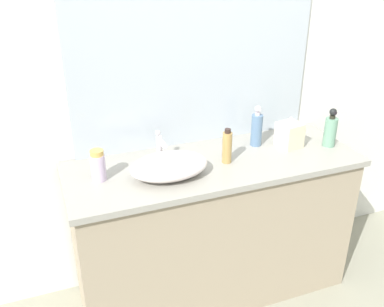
% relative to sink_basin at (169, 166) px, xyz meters
% --- Properties ---
extents(bathroom_wall_rear, '(6.00, 0.06, 2.60)m').
position_rel_sink_basin_xyz_m(bathroom_wall_rear, '(0.22, 0.38, 0.39)').
color(bathroom_wall_rear, silver).
rests_on(bathroom_wall_rear, ground).
extents(vanity_counter, '(1.55, 0.56, 0.85)m').
position_rel_sink_basin_xyz_m(vanity_counter, '(0.27, 0.06, -0.48)').
color(vanity_counter, tan).
rests_on(vanity_counter, ground).
extents(wall_mirror_panel, '(1.36, 0.01, 1.15)m').
position_rel_sink_basin_xyz_m(wall_mirror_panel, '(0.27, 0.34, 0.52)').
color(wall_mirror_panel, '#B2BCC6').
rests_on(wall_mirror_panel, vanity_counter).
extents(sink_basin, '(0.39, 0.26, 0.11)m').
position_rel_sink_basin_xyz_m(sink_basin, '(0.00, 0.00, 0.00)').
color(sink_basin, silver).
rests_on(sink_basin, vanity_counter).
extents(faucet, '(0.03, 0.13, 0.17)m').
position_rel_sink_basin_xyz_m(faucet, '(-0.00, 0.15, 0.04)').
color(faucet, silver).
rests_on(faucet, vanity_counter).
extents(soap_dispenser, '(0.07, 0.07, 0.22)m').
position_rel_sink_basin_xyz_m(soap_dispenser, '(0.95, 0.02, 0.04)').
color(soap_dispenser, gray).
rests_on(soap_dispenser, vanity_counter).
extents(lotion_bottle, '(0.06, 0.06, 0.23)m').
position_rel_sink_basin_xyz_m(lotion_bottle, '(0.57, 0.17, 0.05)').
color(lotion_bottle, slate).
rests_on(lotion_bottle, vanity_counter).
extents(perfume_bottle, '(0.05, 0.05, 0.19)m').
position_rel_sink_basin_xyz_m(perfume_bottle, '(0.33, 0.04, 0.03)').
color(perfume_bottle, '#AD894B').
rests_on(perfume_bottle, vanity_counter).
extents(spray_can, '(0.07, 0.07, 0.16)m').
position_rel_sink_basin_xyz_m(spray_can, '(-0.33, 0.08, 0.02)').
color(spray_can, silver).
rests_on(spray_can, vanity_counter).
extents(tissue_box, '(0.14, 0.14, 0.18)m').
position_rel_sink_basin_xyz_m(tissue_box, '(0.73, 0.09, 0.02)').
color(tissue_box, beige).
rests_on(tissue_box, vanity_counter).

